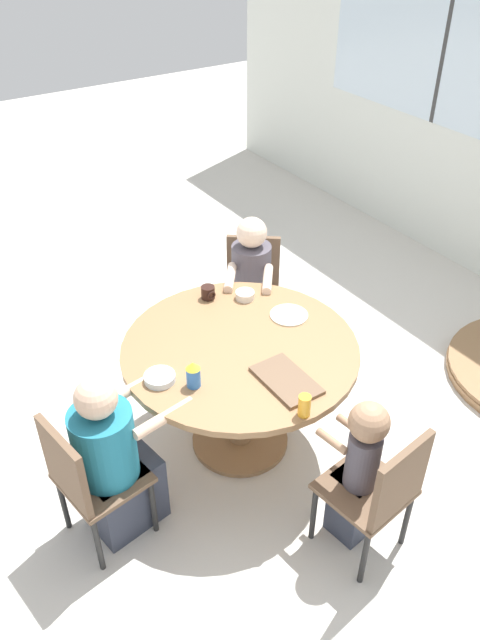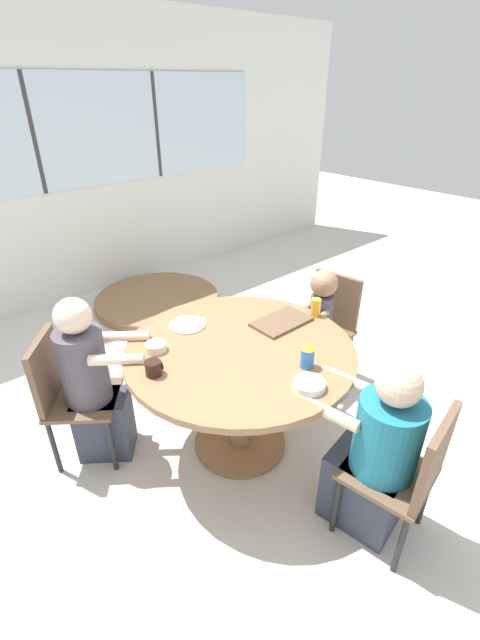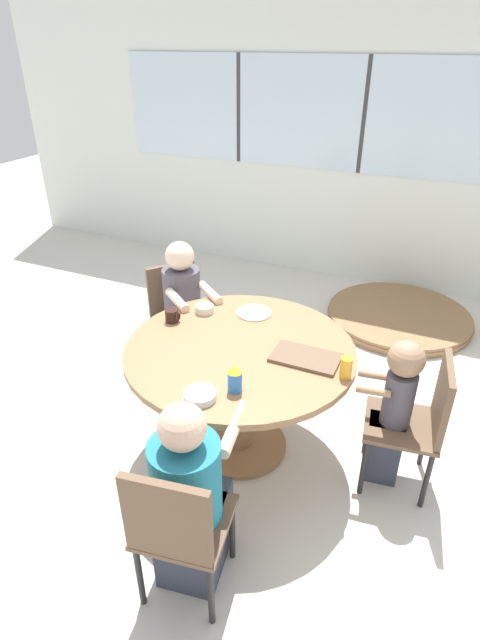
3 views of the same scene
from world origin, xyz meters
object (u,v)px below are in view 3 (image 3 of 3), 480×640
at_px(sippy_cup, 235,378).
at_px(folded_table_stack, 398,316).
at_px(coffee_mug, 172,315).
at_px(person_woman_green_shirt, 191,500).
at_px(chair_for_man_blue_shirt, 177,310).
at_px(person_man_blue_shirt, 185,319).
at_px(chair_for_woman_green_shirt, 177,525).
at_px(bowl_cereal, 200,395).
at_px(person_toddler, 393,411).
at_px(juice_glass, 346,368).
at_px(bowl_white_shallow, 205,309).
at_px(chair_for_toddler, 421,416).

height_order(sippy_cup, folded_table_stack, sippy_cup).
bearing_deg(coffee_mug, person_woman_green_shirt, -55.96).
height_order(chair_for_man_blue_shirt, person_man_blue_shirt, person_man_blue_shirt).
xyz_separation_m(coffee_mug, sippy_cup, (0.65, -0.48, 0.04)).
bearing_deg(chair_for_woman_green_shirt, bowl_cereal, 97.31).
relative_size(person_toddler, juice_glass, 8.07).
distance_m(person_woman_green_shirt, juice_glass, 1.02).
bearing_deg(person_toddler, juice_glass, 113.44).
bearing_deg(person_woman_green_shirt, juice_glass, 50.36).
xyz_separation_m(person_woman_green_shirt, person_man_blue_shirt, (-0.83, 1.41, 0.04)).
distance_m(person_woman_green_shirt, bowl_cereal, 0.49).
xyz_separation_m(person_toddler, bowl_white_shallow, (-1.27, 0.17, 0.29)).
bearing_deg(person_toddler, chair_for_woman_green_shirt, 140.26).
relative_size(coffee_mug, folded_table_stack, 0.07).
relative_size(sippy_cup, bowl_cereal, 0.94).
xyz_separation_m(chair_for_woman_green_shirt, chair_for_toddler, (0.87, 1.17, 0.00)).
height_order(chair_for_man_blue_shirt, coffee_mug, chair_for_man_blue_shirt).
bearing_deg(coffee_mug, chair_for_toddler, 1.45).
distance_m(chair_for_man_blue_shirt, bowl_cereal, 1.45).
height_order(chair_for_man_blue_shirt, sippy_cup, sippy_cup).
bearing_deg(folded_table_stack, chair_for_woman_green_shirt, -99.24).
xyz_separation_m(chair_for_man_blue_shirt, folded_table_stack, (1.50, 1.47, -0.46)).
distance_m(juice_glass, bowl_cereal, 0.77).
bearing_deg(person_toddler, sippy_cup, 116.29).
bearing_deg(person_man_blue_shirt, juice_glass, 104.35).
distance_m(chair_for_toddler, juice_glass, 0.55).
bearing_deg(chair_for_woman_green_shirt, person_toddler, 48.79).
bearing_deg(sippy_cup, bowl_white_shallow, 128.13).
relative_size(person_woman_green_shirt, coffee_mug, 11.46).
distance_m(chair_for_man_blue_shirt, sippy_cup, 1.45).
relative_size(chair_for_woman_green_shirt, sippy_cup, 5.53).
xyz_separation_m(coffee_mug, folded_table_stack, (1.19, 2.01, -0.76)).
distance_m(chair_for_toddler, folded_table_stack, 2.06).
bearing_deg(bowl_cereal, chair_for_man_blue_shirt, 125.74).
relative_size(person_woman_green_shirt, sippy_cup, 6.81).
bearing_deg(person_man_blue_shirt, bowl_white_shallow, 88.65).
bearing_deg(folded_table_stack, coffee_mug, -120.56).
distance_m(chair_for_woman_green_shirt, chair_for_man_blue_shirt, 1.94).
bearing_deg(person_toddler, folded_table_stack, -1.80).
distance_m(person_man_blue_shirt, bowl_white_shallow, 0.49).
bearing_deg(coffee_mug, juice_glass, -6.96).
bearing_deg(chair_for_man_blue_shirt, bowl_cereal, 73.99).
bearing_deg(juice_glass, person_man_blue_shirt, 156.11).
bearing_deg(person_woman_green_shirt, chair_for_man_blue_shirt, 113.25).
relative_size(person_toddler, folded_table_stack, 0.72).
bearing_deg(person_man_blue_shirt, sippy_cup, 80.29).
relative_size(chair_for_woman_green_shirt, bowl_white_shallow, 7.22).
xyz_separation_m(chair_for_toddler, folded_table_stack, (-0.35, 1.97, -0.46)).
distance_m(person_man_blue_shirt, person_toddler, 1.63).
relative_size(chair_for_toddler, person_toddler, 0.89).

